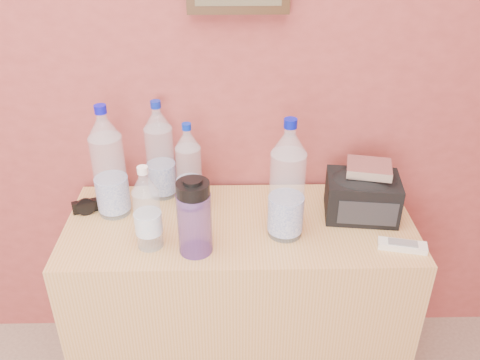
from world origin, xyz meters
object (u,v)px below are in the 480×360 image
(toiletry_bag, at_px, (362,194))
(dresser, at_px, (240,303))
(pet_large_b, at_px, (160,155))
(pet_small, at_px, (147,212))
(nalgene_bottle, at_px, (194,217))
(sunglasses, at_px, (97,204))
(pet_large_d, at_px, (287,186))
(pet_large_a, at_px, (109,168))
(foil_packet, at_px, (369,168))
(ac_remote, at_px, (402,246))
(pet_large_c, at_px, (189,171))

(toiletry_bag, bearing_deg, dresser, -167.28)
(pet_large_b, bearing_deg, pet_small, -91.22)
(nalgene_bottle, xyz_separation_m, toiletry_bag, (0.52, 0.17, -0.04))
(pet_large_b, relative_size, sunglasses, 2.14)
(pet_small, distance_m, sunglasses, 0.29)
(pet_large_b, relative_size, toiletry_bag, 1.52)
(pet_large_d, height_order, nalgene_bottle, pet_large_d)
(dresser, height_order, pet_large_b, pet_large_b)
(pet_large_a, height_order, pet_large_d, pet_large_d)
(pet_small, height_order, foil_packet, pet_small)
(pet_large_d, xyz_separation_m, toiletry_bag, (0.25, 0.10, -0.09))
(ac_remote, relative_size, foil_packet, 1.04)
(foil_packet, bearing_deg, pet_large_a, 178.46)
(pet_large_a, distance_m, ac_remote, 0.91)
(pet_large_c, bearing_deg, foil_packet, -5.24)
(pet_large_b, bearing_deg, nalgene_bottle, -67.54)
(dresser, xyz_separation_m, foil_packet, (0.40, 0.05, 0.51))
(toiletry_bag, relative_size, foil_packet, 1.66)
(dresser, height_order, foil_packet, foil_packet)
(pet_large_c, bearing_deg, pet_large_b, 141.38)
(ac_remote, bearing_deg, sunglasses, 179.46)
(pet_large_d, bearing_deg, foil_packet, 21.88)
(dresser, xyz_separation_m, pet_large_c, (-0.16, 0.10, 0.47))
(nalgene_bottle, relative_size, ac_remote, 1.72)
(pet_large_b, distance_m, pet_large_d, 0.46)
(dresser, distance_m, ac_remote, 0.60)
(nalgene_bottle, bearing_deg, foil_packet, 18.97)
(sunglasses, relative_size, ac_remote, 1.14)
(dresser, relative_size, toiletry_bag, 4.91)
(nalgene_bottle, bearing_deg, pet_large_a, 143.32)
(nalgene_bottle, xyz_separation_m, foil_packet, (0.53, 0.18, 0.05))
(ac_remote, bearing_deg, pet_large_a, 179.61)
(pet_large_b, relative_size, pet_small, 1.29)
(pet_large_b, relative_size, foil_packet, 2.53)
(pet_large_d, distance_m, sunglasses, 0.63)
(pet_large_b, distance_m, ac_remote, 0.81)
(pet_large_b, distance_m, sunglasses, 0.26)
(pet_large_b, relative_size, ac_remote, 2.44)
(pet_large_b, bearing_deg, dresser, -34.34)
(toiletry_bag, bearing_deg, pet_large_c, -179.08)
(pet_large_c, height_order, toiletry_bag, pet_large_c)
(dresser, height_order, pet_small, pet_small)
(dresser, height_order, ac_remote, ac_remote)
(pet_large_d, relative_size, ac_remote, 2.73)
(toiletry_bag, bearing_deg, ac_remote, -57.40)
(toiletry_bag, xyz_separation_m, foil_packet, (0.01, 0.01, 0.09))
(pet_large_d, bearing_deg, nalgene_bottle, -164.02)
(pet_large_a, height_order, ac_remote, pet_large_a)
(pet_large_b, height_order, toiletry_bag, pet_large_b)
(pet_large_a, distance_m, nalgene_bottle, 0.34)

